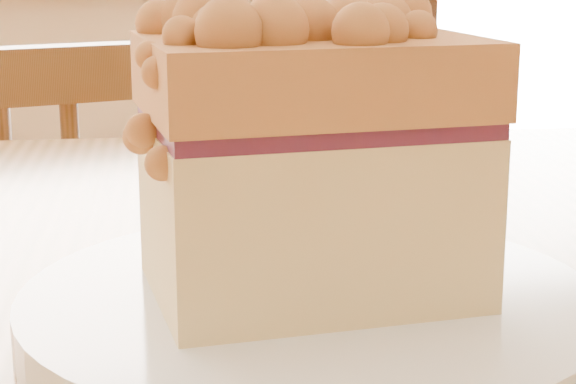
# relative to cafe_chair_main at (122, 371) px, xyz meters

# --- Properties ---
(cafe_chair_main) EXTENTS (0.43, 0.43, 0.82)m
(cafe_chair_main) POSITION_rel_cafe_chair_main_xyz_m (0.00, 0.00, 0.00)
(cafe_chair_main) COLOR brown
(cafe_chair_main) RESTS_ON ground
(plate) EXTENTS (0.23, 0.23, 0.02)m
(plate) POSITION_rel_cafe_chair_main_xyz_m (-0.01, -0.75, 0.34)
(plate) COLOR white
(plate) RESTS_ON cafe_table_main
(cake_slice) EXTENTS (0.13, 0.09, 0.12)m
(cake_slice) POSITION_rel_cafe_chair_main_xyz_m (-0.01, -0.75, 0.41)
(cake_slice) COLOR #EBC785
(cake_slice) RESTS_ON plate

